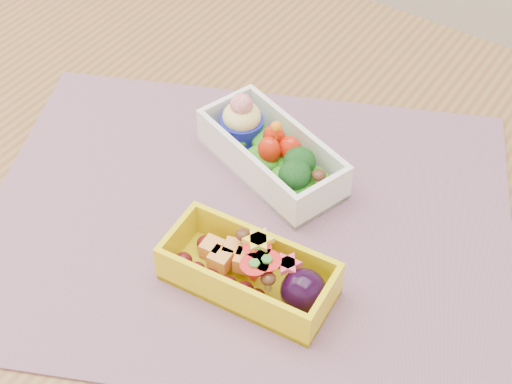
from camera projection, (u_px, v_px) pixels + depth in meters
The scene contains 4 objects.
table at pixel (211, 264), 0.82m from camera, with size 1.20×0.80×0.75m.
placemat at pixel (246, 221), 0.73m from camera, with size 0.49×0.38×0.00m, color gray.
bento_white at pixel (271, 152), 0.76m from camera, with size 0.17×0.12×0.07m.
bento_yellow at pixel (252, 272), 0.66m from camera, with size 0.15×0.08×0.05m.
Camera 1 is at (0.33, -0.40, 1.29)m, focal length 54.58 mm.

